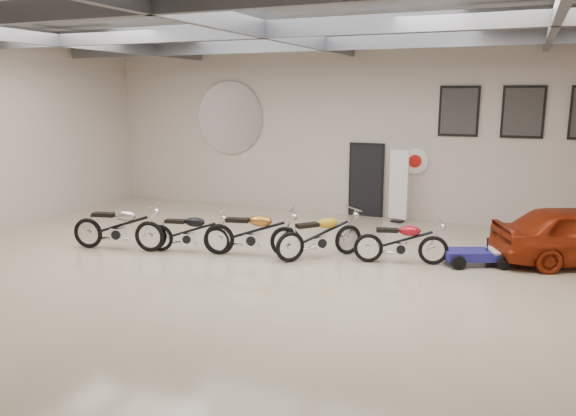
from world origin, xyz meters
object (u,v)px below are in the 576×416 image
at_px(motorcycle_gold, 252,231).
at_px(motorcycle_red, 401,241).
at_px(motorcycle_yellow, 320,234).
at_px(banner_stand, 399,187).
at_px(motorcycle_black, 188,231).
at_px(go_kart, 484,251).
at_px(motorcycle_silver, 118,226).

relative_size(motorcycle_gold, motorcycle_red, 1.12).
bearing_deg(motorcycle_yellow, banner_stand, 30.56).
relative_size(motorcycle_black, go_kart, 1.16).
relative_size(motorcycle_black, motorcycle_yellow, 0.94).
xyz_separation_m(motorcycle_silver, motorcycle_black, (1.62, 0.42, -0.07)).
bearing_deg(motorcycle_gold, motorcycle_yellow, 4.03).
bearing_deg(banner_stand, go_kart, -39.68).
bearing_deg(motorcycle_silver, motorcycle_gold, 2.25).
bearing_deg(motorcycle_red, motorcycle_yellow, 174.08).
height_order(motorcycle_silver, motorcycle_black, motorcycle_silver).
relative_size(motorcycle_red, go_kart, 1.17).
distance_m(banner_stand, motorcycle_yellow, 4.27).
height_order(motorcycle_yellow, go_kart, motorcycle_yellow).
relative_size(banner_stand, motorcycle_silver, 0.90).
relative_size(banner_stand, motorcycle_black, 1.02).
height_order(motorcycle_silver, motorcycle_red, motorcycle_silver).
distance_m(motorcycle_gold, motorcycle_red, 3.25).
bearing_deg(motorcycle_gold, motorcycle_silver, -179.45).
xyz_separation_m(motorcycle_red, go_kart, (1.65, 0.57, -0.20)).
relative_size(motorcycle_silver, motorcycle_gold, 1.02).
bearing_deg(motorcycle_red, motorcycle_gold, 177.72).
height_order(motorcycle_black, motorcycle_gold, motorcycle_gold).
relative_size(motorcycle_gold, go_kart, 1.31).
height_order(motorcycle_red, go_kart, motorcycle_red).
relative_size(motorcycle_gold, motorcycle_yellow, 1.05).
distance_m(banner_stand, motorcycle_gold, 5.16).
distance_m(motorcycle_red, go_kart, 1.76).
bearing_deg(banner_stand, motorcycle_red, -64.27).
height_order(motorcycle_silver, motorcycle_yellow, motorcycle_silver).
distance_m(motorcycle_black, go_kart, 6.49).
height_order(motorcycle_gold, motorcycle_yellow, motorcycle_gold).
bearing_deg(motorcycle_gold, banner_stand, 50.51).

